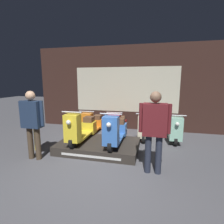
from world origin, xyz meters
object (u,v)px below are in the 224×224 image
scooter_backrow_2 (145,127)px  street_bollard (36,133)px  scooter_display_right (116,131)px  scooter_backrow_3 (174,129)px  scooter_display_left (81,129)px  scooter_backrow_0 (92,124)px  person_left_browsing (32,119)px  person_right_browsing (154,125)px  scooter_backrow_1 (118,126)px

scooter_backrow_2 → street_bollard: street_bollard is taller
scooter_display_right → scooter_backrow_3: size_ratio=1.00×
scooter_backrow_2 → scooter_display_left: bearing=-139.5°
scooter_display_right → scooter_backrow_0: scooter_display_right is taller
scooter_display_left → person_left_browsing: bearing=-136.4°
person_left_browsing → scooter_backrow_3: bearing=33.1°
person_left_browsing → person_right_browsing: size_ratio=0.98×
scooter_backrow_2 → scooter_backrow_0: bearing=180.0°
scooter_backrow_0 → scooter_backrow_3: same height
scooter_display_left → scooter_backrow_1: scooter_display_left is taller
scooter_backrow_1 → person_left_browsing: person_left_browsing is taller
person_right_browsing → street_bollard: size_ratio=1.78×
person_left_browsing → street_bollard: size_ratio=1.75×
scooter_backrow_3 → street_bollard: bearing=-155.0°
scooter_backrow_3 → person_right_browsing: size_ratio=0.92×
scooter_backrow_3 → street_bollard: size_ratio=1.63×
scooter_backrow_0 → street_bollard: (-1.00, -1.75, 0.12)m
person_left_browsing → scooter_backrow_1: bearing=54.4°
person_left_browsing → scooter_backrow_2: bearing=41.6°
person_left_browsing → person_right_browsing: person_right_browsing is taller
street_bollard → scooter_backrow_2: bearing=31.6°
scooter_backrow_1 → street_bollard: bearing=-137.6°
person_left_browsing → scooter_display_right: bearing=24.3°
scooter_display_left → scooter_backrow_3: (2.58, 1.42, -0.24)m
scooter_backrow_1 → scooter_backrow_0: bearing=180.0°
scooter_backrow_1 → scooter_backrow_2: bearing=0.0°
scooter_display_right → person_right_browsing: 1.35m
scooter_backrow_1 → scooter_display_right: bearing=-80.6°
scooter_backrow_3 → scooter_display_left: bearing=-151.2°
scooter_display_left → person_right_browsing: bearing=-23.1°
street_bollard → person_right_browsing: bearing=-9.0°
scooter_backrow_1 → person_right_browsing: size_ratio=0.92×
scooter_backrow_0 → scooter_backrow_3: size_ratio=1.00×
scooter_display_right → scooter_backrow_1: bearing=99.4°
scooter_display_left → scooter_display_right: 0.97m
scooter_display_left → scooter_backrow_2: bearing=40.5°
scooter_display_left → person_left_browsing: size_ratio=0.93×
scooter_backrow_0 → scooter_backrow_3: bearing=0.0°
scooter_display_right → person_left_browsing: (-1.84, -0.83, 0.40)m
person_right_browsing → street_bollard: 3.22m
scooter_display_left → scooter_display_right: bearing=0.0°
scooter_display_right → person_left_browsing: person_left_browsing is taller
scooter_display_left → scooter_backrow_2: size_ratio=1.00×
scooter_backrow_0 → scooter_backrow_1: bearing=0.0°
scooter_backrow_1 → scooter_backrow_3: 1.85m
scooter_backrow_0 → scooter_backrow_2: same height
scooter_backrow_0 → scooter_backrow_1: 0.92m
scooter_backrow_1 → scooter_backrow_3: same height
scooter_backrow_0 → scooter_backrow_2: bearing=0.0°
scooter_backrow_2 → person_right_browsing: (0.29, -2.25, 0.66)m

